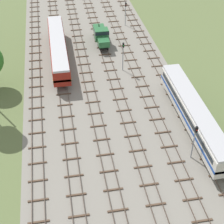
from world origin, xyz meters
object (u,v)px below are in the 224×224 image
(passenger_coach_left_near, at_px, (58,47))
(signal_post_near, at_px, (123,53))
(signal_post_mid, at_px, (195,138))
(passenger_coach_right_nearest, at_px, (194,113))
(shunter_loco_centre_mid, at_px, (101,35))
(signal_post_nearest, at_px, (126,11))

(passenger_coach_left_near, bearing_deg, signal_post_near, -27.82)
(passenger_coach_left_near, height_order, signal_post_near, signal_post_near)
(passenger_coach_left_near, xyz_separation_m, signal_post_mid, (15.43, -29.04, 0.82))
(passenger_coach_right_nearest, height_order, shunter_loco_centre_mid, passenger_coach_right_nearest)
(signal_post_nearest, bearing_deg, signal_post_mid, -90.00)
(signal_post_nearest, bearing_deg, shunter_loco_centre_mid, -129.71)
(signal_post_mid, bearing_deg, shunter_loco_centre_mid, 100.98)
(signal_post_near, bearing_deg, passenger_coach_left_near, 152.18)
(signal_post_near, relative_size, signal_post_mid, 1.02)
(signal_post_nearest, height_order, signal_post_near, signal_post_near)
(passenger_coach_left_near, xyz_separation_m, signal_post_nearest, (15.43, 13.03, 0.74))
(signal_post_near, bearing_deg, signal_post_mid, -79.25)
(signal_post_mid, bearing_deg, signal_post_nearest, 90.00)
(passenger_coach_right_nearest, xyz_separation_m, signal_post_mid, (-2.20, -5.92, 0.82))
(signal_post_nearest, relative_size, signal_post_mid, 0.97)
(passenger_coach_right_nearest, distance_m, shunter_loco_centre_mid, 29.53)
(signal_post_nearest, xyz_separation_m, signal_post_near, (-4.41, -18.84, 0.15))
(signal_post_near, xyz_separation_m, signal_post_mid, (4.41, -23.22, -0.07))
(signal_post_nearest, height_order, signal_post_mid, signal_post_mid)
(signal_post_near, height_order, signal_post_mid, signal_post_near)
(passenger_coach_left_near, distance_m, shunter_loco_centre_mid, 10.19)
(passenger_coach_right_nearest, height_order, signal_post_mid, signal_post_mid)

